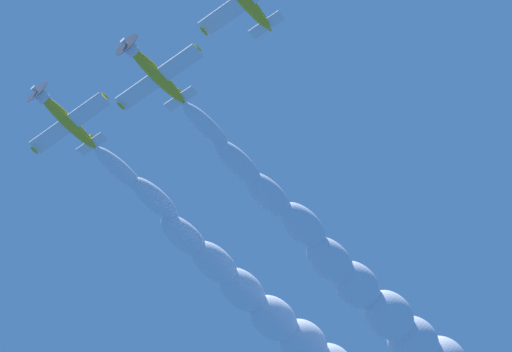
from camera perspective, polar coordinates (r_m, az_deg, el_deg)
airplane_left_wingman at (r=74.52m, az=-6.40°, el=6.49°), size 7.71×8.69×2.45m
airplane_right_wingman at (r=78.63m, az=-11.93°, el=3.54°), size 7.76×8.69×2.47m
smoke_trail_left_wingman at (r=91.56m, az=8.95°, el=-9.24°), size 46.93×8.29×6.22m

